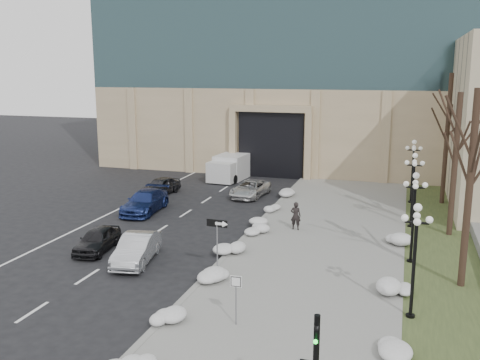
% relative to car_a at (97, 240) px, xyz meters
% --- Properties ---
extents(sidewalk, '(9.00, 40.00, 0.12)m').
position_rel_car_a_xyz_m(sidewalk, '(11.56, 4.58, -0.59)').
color(sidewalk, gray).
rests_on(sidewalk, ground).
extents(curb, '(0.30, 40.00, 0.14)m').
position_rel_car_a_xyz_m(curb, '(7.06, 4.58, -0.58)').
color(curb, gray).
rests_on(curb, ground).
extents(grass_strip, '(4.00, 40.00, 0.10)m').
position_rel_car_a_xyz_m(grass_strip, '(18.06, 4.58, -0.60)').
color(grass_strip, '#344120').
rests_on(grass_strip, ground).
extents(car_a, '(2.00, 3.96, 1.29)m').
position_rel_car_a_xyz_m(car_a, '(0.00, 0.00, 0.00)').
color(car_a, black).
rests_on(car_a, ground).
extents(car_b, '(2.31, 4.57, 1.44)m').
position_rel_car_a_xyz_m(car_b, '(2.89, -0.92, 0.07)').
color(car_b, '#B5B7BD').
rests_on(car_b, ground).
extents(car_c, '(2.47, 5.27, 1.49)m').
position_rel_car_a_xyz_m(car_c, '(-1.28, 8.10, 0.10)').
color(car_c, navy).
rests_on(car_c, ground).
extents(car_d, '(2.55, 4.78, 1.28)m').
position_rel_car_a_xyz_m(car_d, '(4.42, 14.68, -0.01)').
color(car_d, silver).
rests_on(car_d, ground).
extents(car_e, '(2.29, 4.22, 1.36)m').
position_rel_car_a_xyz_m(car_e, '(-2.59, 13.27, 0.03)').
color(car_e, '#28282D').
rests_on(car_e, ground).
extents(pedestrian, '(0.65, 0.44, 1.74)m').
position_rel_car_a_xyz_m(pedestrian, '(9.62, 6.79, 0.34)').
color(pedestrian, black).
rests_on(pedestrian, sidewalk).
extents(box_truck, '(2.92, 7.06, 2.19)m').
position_rel_car_a_xyz_m(box_truck, '(0.88, 21.35, 0.41)').
color(box_truck, beige).
rests_on(box_truck, ground).
extents(one_way_sign, '(1.08, 0.30, 2.90)m').
position_rel_car_a_xyz_m(one_way_sign, '(7.76, -1.75, 1.75)').
color(one_way_sign, slate).
rests_on(one_way_sign, ground).
extents(keep_sign, '(0.45, 0.08, 2.11)m').
position_rel_car_a_xyz_m(keep_sign, '(9.94, -6.16, 0.90)').
color(keep_sign, slate).
rests_on(keep_sign, ground).
extents(snow_clump_b, '(1.10, 1.60, 0.36)m').
position_rel_car_a_xyz_m(snow_clump_b, '(7.35, -6.74, -0.35)').
color(snow_clump_b, silver).
rests_on(snow_clump_b, sidewalk).
extents(snow_clump_c, '(1.10, 1.60, 0.36)m').
position_rel_car_a_xyz_m(snow_clump_c, '(7.65, -2.08, -0.35)').
color(snow_clump_c, silver).
rests_on(snow_clump_c, sidewalk).
extents(snow_clump_d, '(1.10, 1.60, 0.36)m').
position_rel_car_a_xyz_m(snow_clump_d, '(7.19, 1.68, -0.35)').
color(snow_clump_d, silver).
rests_on(snow_clump_d, sidewalk).
extents(snow_clump_e, '(1.10, 1.60, 0.36)m').
position_rel_car_a_xyz_m(snow_clump_e, '(7.59, 6.68, -0.35)').
color(snow_clump_e, silver).
rests_on(snow_clump_e, sidewalk).
extents(snow_clump_f, '(1.10, 1.60, 0.36)m').
position_rel_car_a_xyz_m(snow_clump_f, '(7.26, 10.57, -0.35)').
color(snow_clump_f, silver).
rests_on(snow_clump_f, sidewalk).
extents(snow_clump_g, '(1.10, 1.60, 0.36)m').
position_rel_car_a_xyz_m(snow_clump_g, '(7.49, 15.40, -0.35)').
color(snow_clump_g, silver).
rests_on(snow_clump_g, sidewalk).
extents(snow_clump_h, '(1.10, 1.60, 0.36)m').
position_rel_car_a_xyz_m(snow_clump_h, '(15.68, -6.79, -0.35)').
color(snow_clump_h, silver).
rests_on(snow_clump_h, sidewalk).
extents(snow_clump_i, '(1.10, 1.60, 0.36)m').
position_rel_car_a_xyz_m(snow_clump_i, '(15.81, -1.00, -0.35)').
color(snow_clump_i, silver).
rests_on(snow_clump_i, sidewalk).
extents(snow_clump_j, '(1.10, 1.60, 0.36)m').
position_rel_car_a_xyz_m(snow_clump_j, '(15.62, 5.46, -0.35)').
color(snow_clump_j, silver).
rests_on(snow_clump_j, sidewalk).
extents(snow_clump_l, '(1.10, 1.60, 0.36)m').
position_rel_car_a_xyz_m(snow_clump_l, '(7.60, 5.05, -0.35)').
color(snow_clump_l, silver).
rests_on(snow_clump_l, sidewalk).
extents(lamppost_a, '(1.18, 1.18, 4.76)m').
position_rel_car_a_xyz_m(lamppost_a, '(16.36, -3.42, 2.43)').
color(lamppost_a, black).
rests_on(lamppost_a, ground).
extents(lamppost_b, '(1.18, 1.18, 4.76)m').
position_rel_car_a_xyz_m(lamppost_b, '(16.36, 3.08, 2.43)').
color(lamppost_b, black).
rests_on(lamppost_b, ground).
extents(lamppost_c, '(1.18, 1.18, 4.76)m').
position_rel_car_a_xyz_m(lamppost_c, '(16.36, 9.58, 2.43)').
color(lamppost_c, black).
rests_on(lamppost_c, ground).
extents(lamppost_d, '(1.18, 1.18, 4.76)m').
position_rel_car_a_xyz_m(lamppost_d, '(16.36, 16.08, 2.43)').
color(lamppost_d, black).
rests_on(lamppost_d, ground).
extents(tree_near, '(3.20, 3.20, 9.00)m').
position_rel_car_a_xyz_m(tree_near, '(18.56, 0.58, 5.18)').
color(tree_near, black).
rests_on(tree_near, ground).
extents(tree_mid, '(3.20, 3.20, 8.50)m').
position_rel_car_a_xyz_m(tree_mid, '(18.56, 8.58, 4.86)').
color(tree_mid, black).
rests_on(tree_mid, ground).
extents(tree_far, '(3.20, 3.20, 9.50)m').
position_rel_car_a_xyz_m(tree_far, '(18.56, 16.58, 5.51)').
color(tree_far, black).
rests_on(tree_far, ground).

